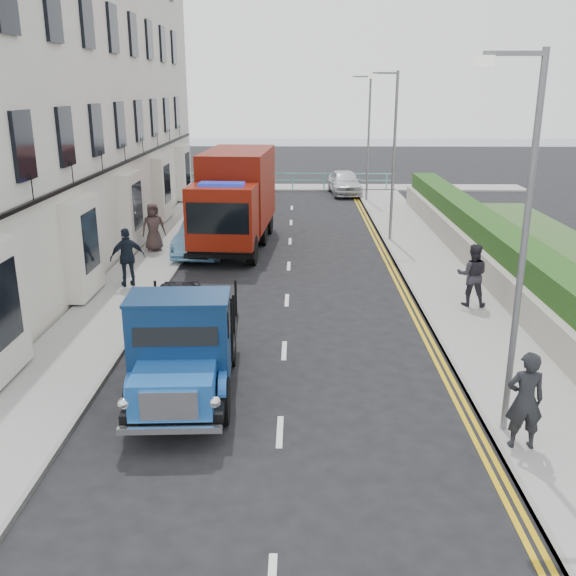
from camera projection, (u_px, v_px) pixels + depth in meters
The scene contains 22 objects.
ground at pixel (282, 386), 14.32m from camera, with size 120.00×120.00×0.00m, color black.
pavement_west at pixel (143, 271), 22.96m from camera, with size 2.40×38.00×0.12m, color gray.
pavement_east at pixel (437, 273), 22.81m from camera, with size 2.60×38.00×0.12m, color gray.
promenade at pixel (293, 188), 41.96m from camera, with size 30.00×2.50×0.12m, color gray.
sea_plane at pixel (295, 146), 71.54m from camera, with size 120.00×120.00×0.00m, color slate.
terrace_west at pixel (45, 65), 24.71m from camera, with size 6.31×30.20×14.25m.
garden_east at pixel (493, 250), 22.53m from camera, with size 1.45×28.00×1.75m.
seafront_railing at pixel (293, 181), 41.04m from camera, with size 13.00×0.08×1.11m.
lamp_near at pixel (519, 231), 11.15m from camera, with size 1.23×0.18×7.00m.
lamp_mid at pixel (391, 147), 26.41m from camera, with size 1.23×0.18×7.00m.
lamp_far at pixel (367, 131), 35.95m from camera, with size 1.23×0.18×7.00m.
bedford_lorry at pixel (182, 355), 13.22m from camera, with size 2.26×5.17×2.40m.
red_lorry at pixel (235, 197), 26.31m from camera, with size 3.00×7.55×3.88m.
parked_car_front at pixel (176, 309), 17.34m from camera, with size 1.48×3.68×1.25m, color black.
parked_car_mid at pixel (207, 234), 25.58m from camera, with size 1.65×4.73×1.56m, color #62A1D2.
parked_car_rear at pixel (218, 207), 31.31m from camera, with size 2.19×5.39×1.56m, color #A7A7AB.
seafront_car_left at pixel (236, 181), 39.89m from camera, with size 2.60×5.65×1.57m, color black.
seafront_car_right at pixel (345, 182), 39.50m from camera, with size 1.76×4.37×1.49m, color silver.
pedestrian_east_near at pixel (525, 400), 11.42m from camera, with size 0.68×0.45×1.86m, color black.
pedestrian_east_far at pixel (472, 275), 18.98m from camera, with size 0.91×0.71×1.88m, color #2B2730.
pedestrian_west_near at pixel (128, 257), 20.84m from camera, with size 1.13×0.47×1.93m, color black.
pedestrian_west_far at pixel (153, 227), 25.39m from camera, with size 0.93×0.60×1.90m, color #463532.
Camera 1 is at (0.33, -13.00, 6.39)m, focal length 40.00 mm.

